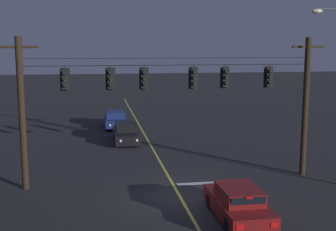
{
  "coord_description": "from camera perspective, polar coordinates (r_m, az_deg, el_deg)",
  "views": [
    {
      "loc": [
        -3.81,
        -19.3,
        7.02
      ],
      "look_at": [
        0.0,
        3.34,
        3.32
      ],
      "focal_mm": 46.75,
      "sensor_mm": 36.0,
      "label": 1
    }
  ],
  "objects": [
    {
      "name": "signal_span_assembly",
      "position": [
        22.2,
        0.43,
        0.98
      ],
      "size": [
        16.4,
        0.32,
        7.43
      ],
      "color": "#2D2116",
      "rests_on": "ground"
    },
    {
      "name": "lane_centre_stripe",
      "position": [
        28.77,
        -1.66,
        -4.96
      ],
      "size": [
        0.14,
        60.0,
        0.01
      ],
      "primitive_type": "cube",
      "color": "#D1C64C",
      "rests_on": "ground"
    },
    {
      "name": "ground_plane",
      "position": [
        20.89,
        1.55,
        -10.48
      ],
      "size": [
        180.0,
        180.0,
        0.0
      ],
      "primitive_type": "plane",
      "color": "#28282B"
    },
    {
      "name": "car_oncoming_lead",
      "position": [
        32.14,
        -5.46,
        -2.32
      ],
      "size": [
        1.8,
        4.42,
        1.39
      ],
      "color": "black",
      "rests_on": "ground"
    },
    {
      "name": "traffic_light_rightmost",
      "position": [
        22.68,
        7.52,
        4.93
      ],
      "size": [
        0.48,
        0.41,
        1.22
      ],
      "color": "black"
    },
    {
      "name": "traffic_light_far_right",
      "position": [
        23.48,
        13.07,
        4.91
      ],
      "size": [
        0.48,
        0.41,
        1.22
      ],
      "color": "black"
    },
    {
      "name": "traffic_light_leftmost",
      "position": [
        21.73,
        -13.29,
        4.58
      ],
      "size": [
        0.48,
        0.41,
        1.22
      ],
      "color": "black"
    },
    {
      "name": "car_oncoming_trailing",
      "position": [
        38.01,
        -6.88,
        -0.56
      ],
      "size": [
        1.8,
        4.42,
        1.39
      ],
      "color": "navy",
      "rests_on": "ground"
    },
    {
      "name": "traffic_light_centre",
      "position": [
        21.82,
        -3.1,
        4.83
      ],
      "size": [
        0.48,
        0.41,
        1.22
      ],
      "color": "black"
    },
    {
      "name": "stop_bar_paint",
      "position": [
        22.9,
        5.42,
        -8.72
      ],
      "size": [
        3.4,
        0.36,
        0.01
      ],
      "primitive_type": "cube",
      "color": "silver",
      "rests_on": "ground"
    },
    {
      "name": "traffic_light_right_inner",
      "position": [
        22.25,
        3.4,
        4.91
      ],
      "size": [
        0.48,
        0.41,
        1.22
      ],
      "color": "black"
    },
    {
      "name": "car_waiting_near_lane",
      "position": [
        18.32,
        9.13,
        -11.32
      ],
      "size": [
        1.8,
        4.33,
        1.39
      ],
      "color": "maroon",
      "rests_on": "ground"
    },
    {
      "name": "traffic_light_left_inner",
      "position": [
        21.7,
        -7.49,
        4.74
      ],
      "size": [
        0.48,
        0.41,
        1.22
      ],
      "color": "black"
    }
  ]
}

